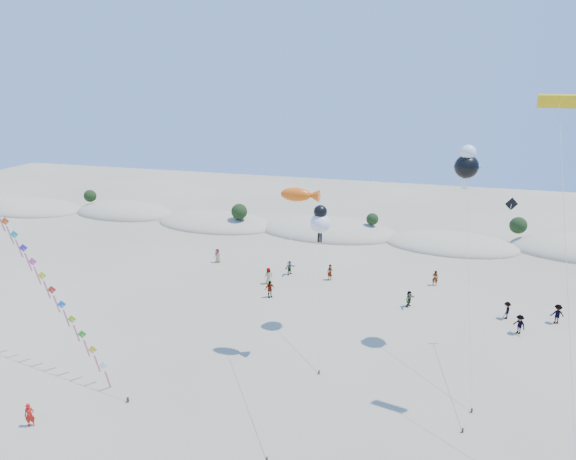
# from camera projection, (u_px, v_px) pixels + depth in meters

# --- Properties ---
(dune_ridge) EXTENTS (145.30, 11.49, 5.57)m
(dune_ridge) POSITION_uv_depth(u_px,v_px,m) (335.00, 232.00, 65.21)
(dune_ridge) COLOR tan
(dune_ridge) RESTS_ON ground
(kite_train) EXTENTS (22.59, 8.52, 18.97)m
(kite_train) POSITION_uv_depth(u_px,v_px,m) (7.00, 224.00, 35.51)
(kite_train) COLOR #3F2D1E
(kite_train) RESTS_ON ground
(fish_kite) EXTENTS (2.80, 12.38, 12.81)m
(fish_kite) POSITION_uv_depth(u_px,v_px,m) (300.00, 195.00, 33.93)
(fish_kite) COLOR #3F2D1E
(fish_kite) RESTS_ON ground
(cartoon_kite_low) EXTENTS (2.45, 8.05, 10.55)m
(cartoon_kite_low) POSITION_uv_depth(u_px,v_px,m) (320.00, 221.00, 38.54)
(cartoon_kite_low) COLOR #3F2D1E
(cartoon_kite_low) RESTS_ON ground
(cartoon_kite_high) EXTENTS (2.20, 10.02, 15.64)m
(cartoon_kite_high) POSITION_uv_depth(u_px,v_px,m) (467.00, 164.00, 34.75)
(cartoon_kite_high) COLOR #3F2D1E
(cartoon_kite_high) RESTS_ON ground
(parafoil_kite) EXTENTS (2.75, 10.02, 19.40)m
(parafoil_kite) POSITION_uv_depth(u_px,v_px,m) (559.00, 110.00, 26.00)
(parafoil_kite) COLOR #3F2D1E
(parafoil_kite) RESTS_ON ground
(dark_kite) EXTENTS (3.53, 11.97, 11.84)m
(dark_kite) POSITION_uv_depth(u_px,v_px,m) (499.00, 260.00, 33.43)
(dark_kite) COLOR #3F2D1E
(dark_kite) RESTS_ON ground
(flyer_foreground) EXTENTS (0.68, 0.60, 1.56)m
(flyer_foreground) POSITION_uv_depth(u_px,v_px,m) (30.00, 415.00, 29.06)
(flyer_foreground) COLOR red
(flyer_foreground) RESTS_ON ground
(beachgoers) EXTENTS (34.79, 9.10, 1.73)m
(beachgoers) POSITION_uv_depth(u_px,v_px,m) (389.00, 291.00, 45.65)
(beachgoers) COLOR slate
(beachgoers) RESTS_ON ground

